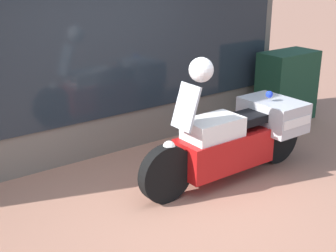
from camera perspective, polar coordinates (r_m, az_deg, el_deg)
ground_plane at (r=5.21m, az=1.72°, el=-9.94°), size 60.00×60.00×0.00m
shop_building at (r=6.07m, az=-13.16°, el=14.53°), size 6.56×0.55×4.14m
window_display at (r=6.74m, az=-6.80°, el=1.31°), size 5.33×0.30×1.95m
paramedic_motorcycle at (r=5.80m, az=8.67°, el=-1.20°), size 2.50×0.81×1.30m
utility_cabinet at (r=8.05m, az=14.27°, el=4.73°), size 0.99×0.54×1.15m
white_helmet at (r=5.12m, az=4.07°, el=6.85°), size 0.28×0.28×0.28m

